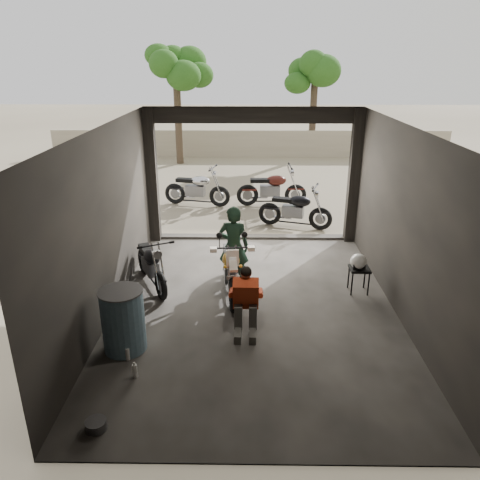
{
  "coord_description": "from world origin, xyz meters",
  "views": [
    {
      "loc": [
        -0.15,
        -7.42,
        4.2
      ],
      "look_at": [
        -0.26,
        0.6,
        1.09
      ],
      "focal_mm": 35.0,
      "sensor_mm": 36.0,
      "label": 1
    }
  ],
  "objects_px": {
    "main_bike": "(231,265)",
    "sign_post": "(394,173)",
    "rider": "(234,246)",
    "helmet": "(358,261)",
    "left_bike": "(151,261)",
    "oil_drum": "(123,321)",
    "outside_bike_b": "(272,186)",
    "mechanic": "(246,304)",
    "outside_bike_c": "(295,206)",
    "outside_bike_a": "(197,186)",
    "stool": "(359,272)"
  },
  "relations": [
    {
      "from": "main_bike",
      "to": "outside_bike_a",
      "type": "relative_size",
      "value": 0.99
    },
    {
      "from": "outside_bike_c",
      "to": "stool",
      "type": "xyz_separation_m",
      "value": [
        0.86,
        -3.72,
        -0.14
      ]
    },
    {
      "from": "main_bike",
      "to": "left_bike",
      "type": "relative_size",
      "value": 1.14
    },
    {
      "from": "left_bike",
      "to": "oil_drum",
      "type": "relative_size",
      "value": 1.55
    },
    {
      "from": "left_bike",
      "to": "outside_bike_b",
      "type": "height_order",
      "value": "outside_bike_b"
    },
    {
      "from": "oil_drum",
      "to": "mechanic",
      "type": "bearing_deg",
      "value": 14.74
    },
    {
      "from": "outside_bike_c",
      "to": "stool",
      "type": "relative_size",
      "value": 3.32
    },
    {
      "from": "outside_bike_c",
      "to": "sign_post",
      "type": "relative_size",
      "value": 0.79
    },
    {
      "from": "main_bike",
      "to": "rider",
      "type": "relative_size",
      "value": 1.09
    },
    {
      "from": "mechanic",
      "to": "oil_drum",
      "type": "xyz_separation_m",
      "value": [
        -1.85,
        -0.49,
        -0.04
      ]
    },
    {
      "from": "main_bike",
      "to": "mechanic",
      "type": "relative_size",
      "value": 1.65
    },
    {
      "from": "outside_bike_c",
      "to": "sign_post",
      "type": "xyz_separation_m",
      "value": [
        2.52,
        0.13,
        0.87
      ]
    },
    {
      "from": "rider",
      "to": "stool",
      "type": "xyz_separation_m",
      "value": [
        2.39,
        -0.32,
        -0.37
      ]
    },
    {
      "from": "left_bike",
      "to": "rider",
      "type": "bearing_deg",
      "value": -23.89
    },
    {
      "from": "outside_bike_b",
      "to": "outside_bike_c",
      "type": "bearing_deg",
      "value": -167.32
    },
    {
      "from": "rider",
      "to": "outside_bike_b",
      "type": "bearing_deg",
      "value": -91.65
    },
    {
      "from": "outside_bike_b",
      "to": "sign_post",
      "type": "xyz_separation_m",
      "value": [
        3.04,
        -1.84,
        0.83
      ]
    },
    {
      "from": "main_bike",
      "to": "outside_bike_b",
      "type": "bearing_deg",
      "value": 73.94
    },
    {
      "from": "outside_bike_a",
      "to": "helmet",
      "type": "relative_size",
      "value": 5.58
    },
    {
      "from": "main_bike",
      "to": "helmet",
      "type": "distance_m",
      "value": 2.4
    },
    {
      "from": "outside_bike_b",
      "to": "sign_post",
      "type": "distance_m",
      "value": 3.65
    },
    {
      "from": "outside_bike_a",
      "to": "oil_drum",
      "type": "xyz_separation_m",
      "value": [
        -0.35,
        -7.64,
        -0.11
      ]
    },
    {
      "from": "outside_bike_a",
      "to": "left_bike",
      "type": "bearing_deg",
      "value": -171.36
    },
    {
      "from": "mechanic",
      "to": "stool",
      "type": "relative_size",
      "value": 2.09
    },
    {
      "from": "outside_bike_a",
      "to": "sign_post",
      "type": "relative_size",
      "value": 0.82
    },
    {
      "from": "outside_bike_b",
      "to": "outside_bike_c",
      "type": "height_order",
      "value": "outside_bike_b"
    },
    {
      "from": "stool",
      "to": "oil_drum",
      "type": "bearing_deg",
      "value": -154.03
    },
    {
      "from": "outside_bike_b",
      "to": "left_bike",
      "type": "bearing_deg",
      "value": 152.38
    },
    {
      "from": "mechanic",
      "to": "oil_drum",
      "type": "relative_size",
      "value": 1.08
    },
    {
      "from": "stool",
      "to": "sign_post",
      "type": "distance_m",
      "value": 4.31
    },
    {
      "from": "mechanic",
      "to": "stool",
      "type": "height_order",
      "value": "mechanic"
    },
    {
      "from": "main_bike",
      "to": "sign_post",
      "type": "xyz_separation_m",
      "value": [
        4.09,
        3.93,
        0.86
      ]
    },
    {
      "from": "left_bike",
      "to": "oil_drum",
      "type": "height_order",
      "value": "left_bike"
    },
    {
      "from": "main_bike",
      "to": "oil_drum",
      "type": "relative_size",
      "value": 1.77
    },
    {
      "from": "outside_bike_b",
      "to": "mechanic",
      "type": "height_order",
      "value": "outside_bike_b"
    },
    {
      "from": "rider",
      "to": "sign_post",
      "type": "bearing_deg",
      "value": -129.89
    },
    {
      "from": "main_bike",
      "to": "sign_post",
      "type": "distance_m",
      "value": 5.74
    },
    {
      "from": "oil_drum",
      "to": "rider",
      "type": "bearing_deg",
      "value": 54.56
    },
    {
      "from": "main_bike",
      "to": "oil_drum",
      "type": "distance_m",
      "value": 2.44
    },
    {
      "from": "rider",
      "to": "oil_drum",
      "type": "height_order",
      "value": "rider"
    },
    {
      "from": "sign_post",
      "to": "outside_bike_a",
      "type": "bearing_deg",
      "value": -176.09
    },
    {
      "from": "left_bike",
      "to": "stool",
      "type": "height_order",
      "value": "left_bike"
    },
    {
      "from": "rider",
      "to": "oil_drum",
      "type": "bearing_deg",
      "value": 63.53
    },
    {
      "from": "rider",
      "to": "helmet",
      "type": "bearing_deg",
      "value": -179.28
    },
    {
      "from": "left_bike",
      "to": "outside_bike_c",
      "type": "xyz_separation_m",
      "value": [
        3.14,
        3.48,
        0.05
      ]
    },
    {
      "from": "mechanic",
      "to": "sign_post",
      "type": "bearing_deg",
      "value": 55.37
    },
    {
      "from": "rider",
      "to": "oil_drum",
      "type": "distance_m",
      "value": 2.8
    },
    {
      "from": "outside_bike_c",
      "to": "mechanic",
      "type": "relative_size",
      "value": 1.59
    },
    {
      "from": "outside_bike_b",
      "to": "rider",
      "type": "relative_size",
      "value": 1.13
    },
    {
      "from": "mechanic",
      "to": "oil_drum",
      "type": "distance_m",
      "value": 1.91
    }
  ]
}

